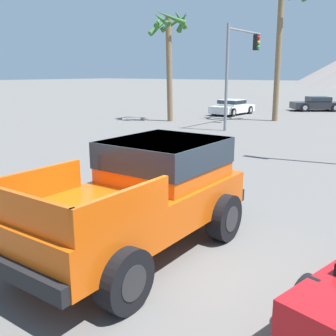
# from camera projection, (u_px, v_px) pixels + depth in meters

# --- Properties ---
(ground_plane) EXTENTS (320.00, 320.00, 0.00)m
(ground_plane) POSITION_uv_depth(u_px,v_px,m) (163.00, 250.00, 7.06)
(ground_plane) COLOR #5B5956
(orange_pickup_truck) EXTENTS (2.41, 4.83, 1.90)m
(orange_pickup_truck) POSITION_uv_depth(u_px,v_px,m) (145.00, 190.00, 6.98)
(orange_pickup_truck) COLOR #CC4C0C
(orange_pickup_truck) RESTS_ON ground_plane
(parked_car_white) EXTENTS (2.07, 4.17, 1.13)m
(parked_car_white) POSITION_uv_depth(u_px,v_px,m) (232.00, 107.00, 29.89)
(parked_car_white) COLOR white
(parked_car_white) RESTS_ON ground_plane
(parked_car_dark) EXTENTS (4.32, 3.78, 1.17)m
(parked_car_dark) POSITION_uv_depth(u_px,v_px,m) (317.00, 104.00, 32.72)
(parked_car_dark) COLOR #232328
(parked_car_dark) RESTS_ON ground_plane
(traffic_light_main) EXTENTS (0.38, 4.16, 5.61)m
(traffic_light_main) POSITION_uv_depth(u_px,v_px,m) (241.00, 57.00, 21.97)
(traffic_light_main) COLOR slate
(traffic_light_main) RESTS_ON ground_plane
(palm_tree_tall) EXTENTS (2.58, 2.69, 8.77)m
(palm_tree_tall) POSITION_uv_depth(u_px,v_px,m) (282.00, 17.00, 24.45)
(palm_tree_tall) COLOR brown
(palm_tree_tall) RESTS_ON ground_plane
(palm_tree_short) EXTENTS (2.94, 2.89, 6.96)m
(palm_tree_short) POSITION_uv_depth(u_px,v_px,m) (170.00, 38.00, 24.80)
(palm_tree_short) COLOR brown
(palm_tree_short) RESTS_ON ground_plane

